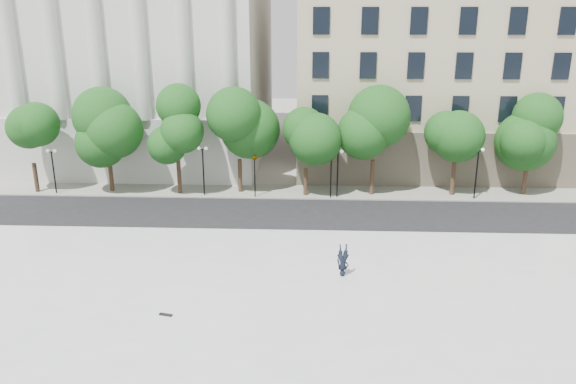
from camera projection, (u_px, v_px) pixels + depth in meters
The scene contains 12 objects.
ground at pixel (238, 349), 26.14m from camera, with size 160.00×160.00×0.00m, color #ABA8A1.
plaza at pixel (245, 312), 28.92m from camera, with size 44.00×22.00×0.45m, color silver.
street at pixel (268, 216), 43.26m from camera, with size 60.00×8.00×0.02m, color black.
far_sidewalk at pixel (273, 191), 48.95m from camera, with size 60.00×4.00×0.12m, color gray.
building_west at pixel (122, 33), 59.59m from camera, with size 31.50×27.65×25.60m.
building_east at pixel (471, 50), 58.94m from camera, with size 36.00×26.15×23.00m.
traffic_light_west at pixel (254, 155), 46.26m from camera, with size 1.15×1.89×4.26m.
traffic_light_east at pixel (331, 157), 46.04m from camera, with size 0.67×1.66×4.16m.
person_lying at pixel (343, 271), 32.36m from camera, with size 0.70×0.46×1.91m, color black.
skateboard at pixel (166, 315), 28.16m from camera, with size 0.69×0.18×0.07m, color black.
street_trees at pixel (301, 133), 46.77m from camera, with size 45.98×5.28×7.99m.
lamp_posts at pixel (269, 164), 46.75m from camera, with size 36.45×0.28×4.45m.
Camera 1 is at (3.30, -22.53, 14.96)m, focal length 35.00 mm.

